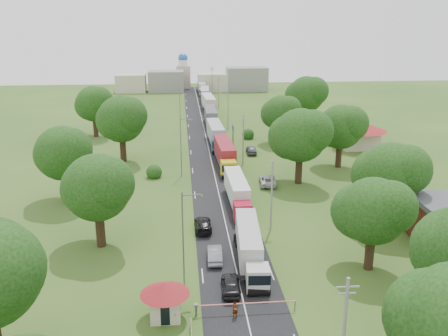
{
  "coord_description": "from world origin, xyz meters",
  "views": [
    {
      "loc": [
        -5.44,
        -63.83,
        25.95
      ],
      "look_at": [
        1.08,
        9.58,
        3.0
      ],
      "focal_mm": 40.0,
      "sensor_mm": 36.0,
      "label": 1
    }
  ],
  "objects": [
    {
      "name": "ground",
      "position": [
        0.0,
        0.0,
        0.0
      ],
      "size": [
        260.0,
        260.0,
        0.0
      ],
      "primitive_type": "plane",
      "color": "#2E521B",
      "rests_on": "ground"
    },
    {
      "name": "road",
      "position": [
        0.0,
        20.0,
        0.0
      ],
      "size": [
        8.0,
        200.0,
        0.04
      ],
      "primitive_type": "cube",
      "color": "black",
      "rests_on": "ground"
    },
    {
      "name": "boom_barrier",
      "position": [
        -1.36,
        -25.0,
        0.89
      ],
      "size": [
        9.22,
        0.35,
        1.18
      ],
      "color": "slate",
      "rests_on": "ground"
    },
    {
      "name": "guard_booth",
      "position": [
        -7.2,
        -25.0,
        2.16
      ],
      "size": [
        4.4,
        4.4,
        3.45
      ],
      "color": "beige",
      "rests_on": "ground"
    },
    {
      "name": "info_sign",
      "position": [
        5.2,
        35.0,
        3.0
      ],
      "size": [
        0.12,
        3.1,
        4.1
      ],
      "color": "slate",
      "rests_on": "ground"
    },
    {
      "name": "pole_0",
      "position": [
        5.5,
        -35.0,
        4.68
      ],
      "size": [
        1.6,
        0.24,
        9.0
      ],
      "color": "gray",
      "rests_on": "ground"
    },
    {
      "name": "pole_1",
      "position": [
        5.5,
        -7.0,
        4.68
      ],
      "size": [
        1.6,
        0.24,
        9.0
      ],
      "color": "gray",
      "rests_on": "ground"
    },
    {
      "name": "pole_2",
      "position": [
        5.5,
        21.0,
        4.68
      ],
      "size": [
        1.6,
        0.24,
        9.0
      ],
      "color": "gray",
      "rests_on": "ground"
    },
    {
      "name": "pole_3",
      "position": [
        5.5,
        49.0,
        4.68
      ],
      "size": [
        1.6,
        0.24,
        9.0
      ],
      "color": "gray",
      "rests_on": "ground"
    },
    {
      "name": "pole_4",
      "position": [
        5.5,
        77.0,
        4.68
      ],
      "size": [
        1.6,
        0.24,
        9.0
      ],
      "color": "gray",
      "rests_on": "ground"
    },
    {
      "name": "pole_5",
      "position": [
        5.5,
        105.0,
        4.68
      ],
      "size": [
        1.6,
        0.24,
        9.0
      ],
      "color": "gray",
      "rests_on": "ground"
    },
    {
      "name": "lamp_0",
      "position": [
        -5.35,
        -20.0,
        5.55
      ],
      "size": [
        2.03,
        0.22,
        10.0
      ],
      "color": "slate",
      "rests_on": "ground"
    },
    {
      "name": "lamp_1",
      "position": [
        -5.35,
        15.0,
        5.55
      ],
      "size": [
        2.03,
        0.22,
        10.0
      ],
      "color": "slate",
      "rests_on": "ground"
    },
    {
      "name": "lamp_2",
      "position": [
        -5.35,
        50.0,
        5.55
      ],
      "size": [
        2.03,
        0.22,
        10.0
      ],
      "color": "slate",
      "rests_on": "ground"
    },
    {
      "name": "tree_2",
      "position": [
        13.99,
        -17.86,
        6.6
      ],
      "size": [
        8.0,
        8.0,
        10.1
      ],
      "color": "#382616",
      "rests_on": "ground"
    },
    {
      "name": "tree_3",
      "position": [
        19.99,
        -7.84,
        7.22
      ],
      "size": [
        8.8,
        8.8,
        11.07
      ],
      "color": "#382616",
      "rests_on": "ground"
    },
    {
      "name": "tree_4",
      "position": [
        12.99,
        10.17,
        7.85
      ],
      "size": [
        9.6,
        9.6,
        12.05
      ],
      "color": "#382616",
      "rests_on": "ground"
    },
    {
      "name": "tree_5",
      "position": [
        21.99,
        18.16,
        7.22
      ],
      "size": [
        8.8,
        8.8,
        11.07
      ],
      "color": "#382616",
      "rests_on": "ground"
    },
    {
      "name": "tree_6",
      "position": [
        14.99,
        35.14,
        6.6
      ],
      "size": [
        8.0,
        8.0,
        10.1
      ],
      "color": "#382616",
      "rests_on": "ground"
    },
    {
      "name": "tree_7",
      "position": [
        23.99,
        50.17,
        7.85
      ],
      "size": [
        9.6,
        9.6,
        12.05
      ],
      "color": "#382616",
      "rests_on": "ground"
    },
    {
      "name": "tree_10",
      "position": [
        -15.01,
        -9.84,
        7.22
      ],
      "size": [
        8.8,
        8.8,
        11.07
      ],
      "color": "#382616",
      "rests_on": "ground"
    },
    {
      "name": "tree_11",
      "position": [
        -22.01,
        5.16,
        7.22
      ],
      "size": [
        8.8,
        8.8,
        11.07
      ],
      "color": "#382616",
      "rests_on": "ground"
    },
    {
      "name": "tree_12",
      "position": [
        -16.01,
        25.17,
        7.85
      ],
      "size": [
        9.6,
        9.6,
        12.05
      ],
      "color": "#382616",
      "rests_on": "ground"
    },
    {
      "name": "tree_13",
      "position": [
        -24.01,
        45.16,
        7.22
      ],
      "size": [
        8.8,
        8.8,
        11.07
      ],
      "color": "#382616",
      "rests_on": "ground"
    },
    {
      "name": "house_cream",
      "position": [
        30.0,
        30.0,
        3.64
      ],
      "size": [
        10.08,
        10.08,
        5.8
      ],
      "color": "beige",
      "rests_on": "ground"
    },
    {
      "name": "distant_town",
      "position": [
        0.68,
        110.0,
        3.49
      ],
      "size": [
        52.0,
        8.0,
        8.0
      ],
      "color": "gray",
      "rests_on": "ground"
    },
    {
      "name": "church",
      "position": [
        -4.0,
        118.0,
        5.39
      ],
      "size": [
        5.0,
        5.0,
        12.3
      ],
      "color": "beige",
      "rests_on": "ground"
    },
    {
      "name": "truck_0",
      "position": [
        1.6,
        -15.54,
        2.0
      ],
      "size": [
        3.06,
        13.66,
        3.77
      ],
      "color": "silver",
      "rests_on": "ground"
    },
    {
      "name": "truck_1",
      "position": [
        2.22,
        1.29,
        2.03
      ],
      "size": [
        2.6,
        13.85,
        3.84
      ],
      "color": "#AF142D",
      "rests_on": "ground"
    },
    {
      "name": "truck_2",
      "position": [
        2.19,
        20.18,
        2.21
      ],
      "size": [
        3.05,
        15.08,
        4.17
      ],
      "color": "gold",
      "rests_on": "ground"
    },
    {
      "name": "truck_3",
      "position": [
        1.68,
        35.3,
        2.23
      ],
      "size": [
        2.99,
        15.18,
        4.2
      ],
      "color": "#165188",
      "rests_on": "ground"
    },
    {
      "name": "truck_4",
      "position": [
        1.78,
        52.76,
        2.21
      ],
      "size": [
        2.65,
        15.0,
        4.16
      ],
      "color": "#B6B6B6",
      "rests_on": "ground"
    },
    {
      "name": "truck_5",
      "position": [
        2.38,
        70.72,
        2.29
      ],
      "size": [
        3.31,
        15.59,
        4.31
      ],
      "color": "red",
      "rests_on": "ground"
    },
    {
      "name": "truck_6",
      "position": [
        2.2,
        87.67,
        2.12
      ],
      "size": [
        3.02,
        14.47,
        4.0
      ],
      "color": "#225D28",
      "rests_on": "ground"
    },
    {
      "name": "truck_7",
      "position": [
        1.93,
        103.56,
        1.98
      ],
      "size": [
        2.47,
        13.47,
        3.73
      ],
      "color": "#B8B8B8",
      "rests_on": "ground"
    },
    {
      "name": "car_lane_front",
      "position": [
        -1.0,
        -21.25,
        0.77
      ],
      "size": [
        2.04,
        4.6,
        1.54
      ],
      "primitive_type": "imported",
      "rotation": [
        0.0,
        0.0,
        3.09
      ],
      "color": "black",
      "rests_on": "ground"
    },
    {
      "name": "car_lane_mid",
      "position": [
        -2.09,
        -14.72,
        0.74
      ],
      "size": [
        1.76,
        4.54,
        1.47
      ],
      "primitive_type": "imported",
      "rotation": [
        0.0,
        0.0,
        3.1
      ],
      "color": "gray",
      "rests_on": "ground"
    },
    {
      "name": "car_lane_rear",
      "position": [
        -3.0,
        -6.52,
        0.75
      ],
      "size": [
        2.12,
        5.15,
        1.49
      ],
      "primitive_type": "imported",
      "rotation": [
        0.0,
        0.0,
        3.15
      ],
      "color": "black",
      "rests_on": "ground"
    },
    {
      "name": "car_verge_near",
      "position": [
        8.0,
        9.64,
        0.75
      ],
      "size": [
        3.02,
        5.64,
        1.51
      ],
      "primitive_type": "imported",
      "rotation": [
        0.0,
        0.0,
        3.04
      ],
      "color": "beige",
      "rests_on": "ground"
    },
    {
      "name": "car_verge_far",
      "position": [
        8.0,
        28.02,
        0.78
      ],
      "size": [
        1.99,
        4.65,
        1.56
      ],
      "primitive_type": "imported",
      "rotation": [
        0.0,
        0.0,
        3.11
      ],
      "color": "#5A5C62",
      "rests_on": "ground"
    },
    {
      "name": "pedestrian_near",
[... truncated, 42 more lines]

